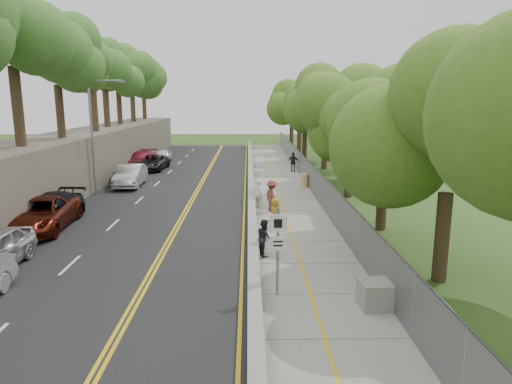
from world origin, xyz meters
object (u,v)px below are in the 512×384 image
object	(u,v)px
concrete_block	(380,294)
painter_0	(275,213)
person_far	(293,162)
construction_barrel	(304,180)
car_2	(40,214)
streetlight	(95,129)
signpost	(278,242)

from	to	relation	value
concrete_block	painter_0	xyz separation A→B (m)	(-2.85, 9.37, 0.34)
person_far	construction_barrel	bearing A→B (deg)	110.41
concrete_block	car_2	world-z (taller)	car_2
streetlight	concrete_block	world-z (taller)	streetlight
streetlight	construction_barrel	size ratio (longest dim) A/B	8.02
construction_barrel	car_2	xyz separation A→B (m)	(-14.90, -11.31, 0.32)
signpost	construction_barrel	xyz separation A→B (m)	(3.25, 19.45, -1.41)
construction_barrel	car_2	bearing A→B (deg)	-142.79
concrete_block	car_2	xyz separation A→B (m)	(-14.90, 9.13, 0.38)
streetlight	car_2	xyz separation A→B (m)	(-0.14, -8.87, -3.77)
concrete_block	person_far	xyz separation A→B (m)	(-0.10, 27.88, 0.46)
painter_0	concrete_block	bearing A→B (deg)	-168.72
signpost	streetlight	bearing A→B (deg)	124.08
painter_0	streetlight	bearing A→B (deg)	48.45
streetlight	construction_barrel	world-z (taller)	streetlight
streetlight	car_2	world-z (taller)	streetlight
construction_barrel	streetlight	bearing A→B (deg)	-170.62
car_2	painter_0	xyz separation A→B (m)	(12.05, 0.25, -0.04)
signpost	painter_0	size ratio (longest dim) A/B	1.99
painter_0	person_far	world-z (taller)	person_far
signpost	painter_0	xyz separation A→B (m)	(0.40, 8.39, -1.13)
concrete_block	person_far	distance (m)	27.88
person_far	streetlight	bearing A→B (deg)	53.61
signpost	painter_0	world-z (taller)	signpost
signpost	construction_barrel	world-z (taller)	signpost
concrete_block	person_far	bearing A→B (deg)	90.21
painter_0	car_2	bearing A→B (deg)	85.53
concrete_block	painter_0	bearing A→B (deg)	106.91
streetlight	painter_0	xyz separation A→B (m)	(11.91, -8.63, -3.81)
person_far	signpost	bearing A→B (deg)	102.96
person_far	painter_0	bearing A→B (deg)	101.19
car_2	painter_0	bearing A→B (deg)	-2.47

